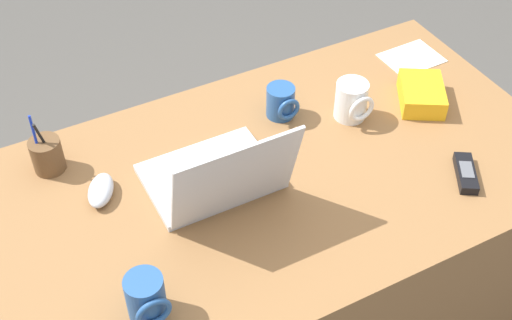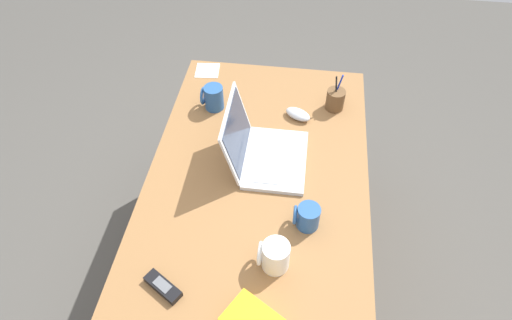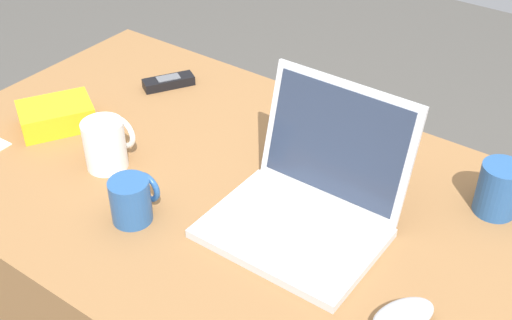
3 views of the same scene
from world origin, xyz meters
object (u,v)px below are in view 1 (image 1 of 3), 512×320
object	(u,v)px
coffee_mug_white	(352,101)
coffee_mug_tall	(146,298)
laptop	(218,177)
computer_mouse	(101,190)
coffee_mug_spare	(281,102)
cordless_phone	(466,173)
pen_holder	(47,155)
snack_bag	(422,94)

from	to	relation	value
coffee_mug_white	coffee_mug_tall	bearing A→B (deg)	25.19
coffee_mug_white	laptop	bearing A→B (deg)	11.52
laptop	coffee_mug_white	bearing A→B (deg)	-168.48
computer_mouse	coffee_mug_white	size ratio (longest dim) A/B	1.04
coffee_mug_spare	cordless_phone	distance (m)	0.52
computer_mouse	coffee_mug_tall	xyz separation A→B (m)	(0.02, 0.37, 0.04)
laptop	pen_holder	bearing A→B (deg)	-38.35
laptop	computer_mouse	bearing A→B (deg)	-24.70
computer_mouse	laptop	bearing A→B (deg)	-176.82
coffee_mug_white	coffee_mug_tall	xyz separation A→B (m)	(0.73, 0.34, -0.00)
laptop	cordless_phone	world-z (taller)	laptop
cordless_phone	coffee_mug_spare	bearing A→B (deg)	-55.43
laptop	coffee_mug_spare	xyz separation A→B (m)	(-0.28, -0.19, -0.01)
laptop	coffee_mug_white	size ratio (longest dim) A/B	2.93
coffee_mug_spare	cordless_phone	xyz separation A→B (m)	(-0.29, 0.43, -0.03)
laptop	coffee_mug_tall	xyz separation A→B (m)	(0.28, 0.25, 0.00)
coffee_mug_white	snack_bag	size ratio (longest dim) A/B	0.67
coffee_mug_spare	pen_holder	size ratio (longest dim) A/B	0.54
snack_bag	computer_mouse	bearing A→B (deg)	-4.26
coffee_mug_tall	cordless_phone	bearing A→B (deg)	-179.39
computer_mouse	pen_holder	size ratio (longest dim) A/B	0.68
laptop	computer_mouse	distance (m)	0.29
cordless_phone	coffee_mug_tall	bearing A→B (deg)	0.61
coffee_mug_tall	pen_holder	xyz separation A→B (m)	(0.07, -0.53, -0.01)
laptop	coffee_mug_white	distance (m)	0.46
coffee_mug_tall	computer_mouse	bearing A→B (deg)	-93.07
coffee_mug_white	coffee_mug_spare	size ratio (longest dim) A/B	1.21
coffee_mug_white	pen_holder	size ratio (longest dim) A/B	0.65
coffee_mug_tall	laptop	bearing A→B (deg)	-138.23
coffee_mug_tall	coffee_mug_spare	size ratio (longest dim) A/B	1.19
laptop	coffee_mug_spare	world-z (taller)	laptop
pen_holder	coffee_mug_white	bearing A→B (deg)	166.98
coffee_mug_spare	coffee_mug_tall	bearing A→B (deg)	37.96
computer_mouse	coffee_mug_spare	size ratio (longest dim) A/B	1.26
computer_mouse	coffee_mug_tall	bearing A→B (deg)	114.82
laptop	coffee_mug_tall	bearing A→B (deg)	41.77
snack_bag	pen_holder	bearing A→B (deg)	-12.48
pen_holder	cordless_phone	bearing A→B (deg)	150.69
cordless_phone	pen_holder	distance (m)	1.06
snack_bag	coffee_mug_tall	bearing A→B (deg)	17.88
coffee_mug_white	coffee_mug_spare	xyz separation A→B (m)	(0.17, -0.09, -0.01)
pen_holder	coffee_mug_spare	bearing A→B (deg)	171.93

